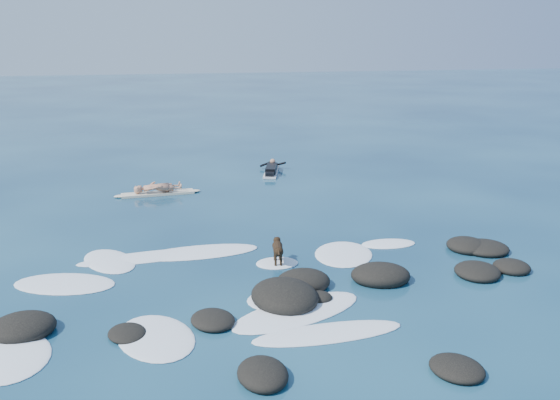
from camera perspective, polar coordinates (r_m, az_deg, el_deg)
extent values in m
plane|color=#0A2642|center=(15.03, -3.55, -7.61)|extent=(160.00, 160.00, 0.00)
ellipsoid|color=black|center=(16.79, 20.41, -5.77)|extent=(1.13, 1.15, 0.34)
ellipsoid|color=black|center=(13.36, -21.72, -11.53)|extent=(0.62, 0.58, 0.18)
ellipsoid|color=black|center=(13.11, -6.17, -10.86)|extent=(1.13, 1.24, 0.30)
ellipsoid|color=black|center=(17.99, 16.72, -4.02)|extent=(1.29, 1.36, 0.41)
ellipsoid|color=black|center=(14.77, 2.14, -7.45)|extent=(1.39, 1.26, 0.53)
ellipsoid|color=black|center=(16.20, 17.59, -6.25)|extent=(1.48, 1.57, 0.37)
ellipsoid|color=black|center=(18.00, 18.21, -4.18)|extent=(1.37, 1.36, 0.35)
ellipsoid|color=black|center=(14.09, 3.58, -8.92)|extent=(0.61, 0.59, 0.27)
ellipsoid|color=black|center=(12.92, -13.81, -11.75)|extent=(0.88, 1.00, 0.21)
ellipsoid|color=black|center=(15.30, 9.18, -6.81)|extent=(1.62, 1.42, 0.55)
ellipsoid|color=black|center=(11.76, 15.87, -14.59)|extent=(1.19, 1.27, 0.30)
ellipsoid|color=black|center=(11.15, -1.60, -15.62)|extent=(0.91, 1.17, 0.38)
ellipsoid|color=black|center=(13.93, 0.43, -8.78)|extent=(1.68, 1.93, 0.62)
ellipsoid|color=black|center=(13.63, -22.47, -10.70)|extent=(1.53, 1.47, 0.49)
ellipsoid|color=white|center=(16.95, -15.32, -5.42)|extent=(1.86, 2.36, 0.12)
ellipsoid|color=white|center=(15.79, -19.09, -7.27)|extent=(2.74, 2.04, 0.12)
ellipsoid|color=white|center=(14.08, 0.29, -9.15)|extent=(1.79, 1.52, 0.12)
ellipsoid|color=white|center=(12.69, 4.43, -12.06)|extent=(3.17, 0.98, 0.12)
ellipsoid|color=white|center=(17.92, 9.89, -3.98)|extent=(1.60, 0.90, 0.12)
ellipsoid|color=white|center=(17.13, -7.39, -4.77)|extent=(3.33, 1.29, 0.12)
ellipsoid|color=white|center=(17.00, -11.99, -5.14)|extent=(3.75, 1.28, 0.12)
ellipsoid|color=white|center=(16.95, 5.83, -4.95)|extent=(2.19, 2.50, 0.12)
ellipsoid|color=white|center=(13.54, 1.59, -10.18)|extent=(3.48, 2.41, 0.12)
ellipsoid|color=white|center=(12.84, -23.63, -13.02)|extent=(1.86, 2.29, 0.12)
ellipsoid|color=white|center=(12.72, -11.28, -12.24)|extent=(1.95, 2.44, 0.12)
ellipsoid|color=white|center=(16.21, -0.27, -5.80)|extent=(1.10, 0.90, 0.12)
cube|color=beige|center=(23.42, -11.10, 0.59)|extent=(2.66, 0.72, 0.09)
ellipsoid|color=beige|center=(23.58, -7.93, 0.83)|extent=(0.54, 0.33, 0.10)
ellipsoid|color=beige|center=(23.34, -14.31, 0.35)|extent=(0.54, 0.33, 0.10)
imported|color=tan|center=(23.22, -11.21, 2.74)|extent=(0.45, 0.65, 1.71)
cube|color=silver|center=(26.51, -0.79, 2.57)|extent=(1.17, 2.40, 0.09)
ellipsoid|color=silver|center=(27.66, -0.62, 3.09)|extent=(0.41, 0.57, 0.09)
cube|color=black|center=(26.48, -0.80, 2.90)|extent=(0.82, 1.50, 0.23)
sphere|color=#AC765A|center=(27.27, -0.67, 3.53)|extent=(0.30, 0.30, 0.25)
cylinder|color=black|center=(27.47, -1.27, 3.32)|extent=(0.60, 0.16, 0.27)
cylinder|color=black|center=(27.43, -0.02, 3.31)|extent=(0.52, 0.45, 0.27)
cube|color=black|center=(25.71, -0.92, 2.44)|extent=(0.51, 0.67, 0.15)
cylinder|color=black|center=(15.97, -0.20, -4.47)|extent=(0.33, 0.56, 0.25)
sphere|color=black|center=(16.19, -0.25, -4.19)|extent=(0.31, 0.31, 0.27)
sphere|color=black|center=(15.75, -0.14, -4.76)|extent=(0.28, 0.28, 0.24)
sphere|color=black|center=(16.31, -0.28, -3.72)|extent=(0.22, 0.22, 0.19)
cone|color=black|center=(16.42, -0.31, -3.63)|extent=(0.12, 0.13, 0.10)
cone|color=black|center=(16.27, -0.46, -3.47)|extent=(0.10, 0.08, 0.09)
cone|color=black|center=(16.28, -0.11, -3.47)|extent=(0.10, 0.08, 0.09)
cylinder|color=black|center=(16.23, -0.48, -5.17)|extent=(0.07, 0.07, 0.34)
cylinder|color=black|center=(16.24, 0.00, -5.16)|extent=(0.07, 0.07, 0.34)
cylinder|color=black|center=(15.89, -0.40, -5.62)|extent=(0.07, 0.07, 0.34)
cylinder|color=black|center=(15.90, 0.09, -5.61)|extent=(0.07, 0.07, 0.34)
cylinder|color=black|center=(15.63, -0.11, -4.75)|extent=(0.08, 0.25, 0.15)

